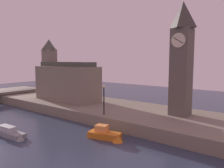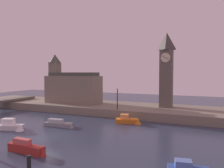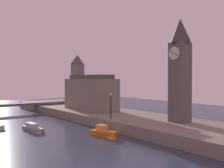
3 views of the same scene
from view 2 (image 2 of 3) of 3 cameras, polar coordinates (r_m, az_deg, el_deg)
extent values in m
plane|color=#2D384C|center=(29.27, -16.42, -13.49)|extent=(120.00, 120.00, 0.00)
cube|color=slate|center=(45.89, -0.16, -6.42)|extent=(70.00, 12.00, 1.50)
cube|color=#5B544C|center=(43.47, 14.21, 1.38)|extent=(2.35, 2.35, 11.19)
cylinder|color=beige|center=(42.34, 14.01, 6.82)|extent=(1.79, 0.12, 1.79)
cube|color=black|center=(42.27, 14.00, 6.82)|extent=(1.27, 0.04, 0.76)
pyramid|color=#403A35|center=(43.89, 14.33, 10.94)|extent=(2.59, 2.59, 3.40)
cube|color=slate|center=(49.26, -10.19, -1.41)|extent=(12.27, 5.01, 6.03)
cube|color=slate|center=(52.15, -14.87, 0.53)|extent=(2.09, 2.09, 9.21)
pyramid|color=#474C42|center=(52.22, -14.95, 6.62)|extent=(2.30, 2.30, 1.88)
cube|color=#42473D|center=(49.12, -10.22, 2.57)|extent=(11.66, 3.01, 0.80)
cylinder|color=black|center=(39.76, 1.42, -4.17)|extent=(0.16, 0.16, 3.58)
sphere|color=#F2E099|center=(39.57, 1.43, -1.34)|extent=(0.36, 0.36, 0.36)
cylinder|color=black|center=(19.37, -21.20, -19.63)|extent=(0.34, 0.34, 1.70)
cube|color=orange|center=(35.86, 4.01, -9.75)|extent=(3.92, 2.37, 0.69)
cube|color=#FF9947|center=(35.85, 3.35, -8.58)|extent=(1.55, 1.33, 0.74)
cone|color=orange|center=(35.30, 6.87, -9.91)|extent=(1.61, 1.61, 0.92)
cube|color=gray|center=(34.62, -14.03, -10.40)|extent=(4.60, 1.71, 0.56)
cube|color=#A8ADB2|center=(34.82, -14.75, -9.40)|extent=(2.44, 1.13, 0.54)
cone|color=gray|center=(33.33, -10.90, -10.84)|extent=(1.29, 1.29, 1.12)
cube|color=maroon|center=(24.70, -21.85, -15.67)|extent=(4.35, 0.98, 0.85)
cube|color=#CC5651|center=(24.85, -22.75, -13.86)|extent=(2.08, 0.67, 0.57)
cone|color=maroon|center=(23.28, -17.92, -16.66)|extent=(0.83, 0.83, 1.08)
cube|color=#5B7AC1|center=(19.61, 18.41, -19.41)|extent=(1.47, 1.17, 0.56)
cube|color=silver|center=(35.13, -25.35, -10.30)|extent=(3.99, 2.64, 0.67)
cube|color=white|center=(35.29, -25.86, -8.96)|extent=(1.94, 1.56, 0.89)
cone|color=silver|center=(33.79, -23.25, -10.73)|extent=(1.73, 1.73, 0.92)
camera|label=1|loc=(15.14, 40.02, 4.28)|focal=36.08mm
camera|label=3|loc=(21.46, 78.24, -0.71)|focal=43.18mm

